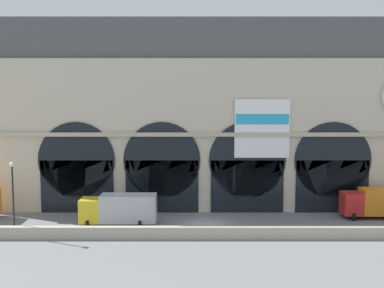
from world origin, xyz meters
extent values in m
plane|color=slate|center=(0.00, 0.00, 0.00)|extent=(200.00, 200.00, 0.00)
cube|color=#B2A891|center=(0.00, -4.70, 0.55)|extent=(90.00, 0.70, 1.10)
cube|color=beige|center=(0.00, 7.47, 8.44)|extent=(48.72, 4.95, 16.88)
cube|color=#4C4C4C|center=(0.00, 7.77, 19.12)|extent=(48.72, 4.35, 4.47)
cube|color=black|center=(-14.05, 4.95, 2.91)|extent=(8.01, 0.20, 5.82)
cylinder|color=black|center=(-14.05, 4.95, 5.82)|extent=(8.43, 0.20, 8.43)
cube|color=black|center=(-4.68, 4.95, 2.91)|extent=(8.01, 0.20, 5.82)
cylinder|color=black|center=(-4.68, 4.95, 5.82)|extent=(8.43, 0.20, 8.43)
cube|color=black|center=(4.68, 4.95, 2.91)|extent=(8.01, 0.20, 5.82)
cylinder|color=black|center=(4.68, 4.95, 5.82)|extent=(8.43, 0.20, 8.43)
cube|color=black|center=(14.05, 4.95, 2.91)|extent=(8.01, 0.20, 5.82)
cylinder|color=black|center=(14.05, 4.95, 5.82)|extent=(8.43, 0.20, 8.43)
cube|color=white|center=(6.24, 4.83, 9.31)|extent=(6.00, 0.12, 6.37)
cube|color=#26A5D8|center=(6.24, 4.75, 10.35)|extent=(5.76, 0.04, 1.13)
cube|color=#B6AB91|center=(0.00, 4.85, 8.68)|extent=(48.72, 0.50, 0.44)
cube|color=gold|center=(-11.45, -0.40, 1.57)|extent=(2.00, 2.30, 2.30)
cube|color=#ADB2B7|center=(-7.70, -0.40, 1.77)|extent=(5.50, 2.30, 2.70)
cylinder|color=black|center=(-11.55, -1.44, 0.42)|extent=(0.28, 0.84, 0.84)
cylinder|color=black|center=(-11.55, 0.63, 0.42)|extent=(0.28, 0.84, 0.84)
cylinder|color=black|center=(-6.45, -1.44, 0.42)|extent=(0.28, 0.84, 0.84)
cylinder|color=black|center=(-6.45, 0.63, 0.42)|extent=(0.28, 0.84, 0.84)
cube|color=red|center=(15.45, 2.55, 1.57)|extent=(2.00, 2.30, 2.30)
cube|color=orange|center=(19.20, 2.55, 1.77)|extent=(5.50, 2.30, 2.70)
cylinder|color=black|center=(15.35, 1.52, 0.42)|extent=(0.28, 0.84, 0.84)
cylinder|color=black|center=(15.35, 3.59, 0.42)|extent=(0.28, 0.84, 0.84)
cylinder|color=black|center=(-17.77, -3.90, 3.25)|extent=(0.16, 0.16, 6.50)
sphere|color=#F2EDCC|center=(-17.77, -3.90, 6.68)|extent=(0.44, 0.44, 0.44)
camera|label=1|loc=(-1.39, -46.55, 12.96)|focal=44.41mm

